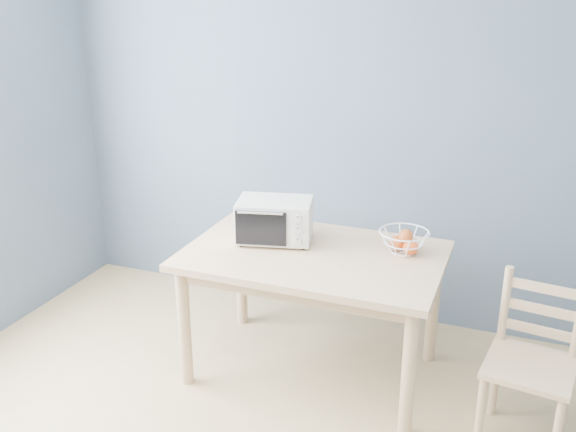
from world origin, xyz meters
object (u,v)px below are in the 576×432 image
at_px(dining_chair, 531,366).
at_px(dining_table, 313,269).
at_px(toaster_oven, 272,220).
at_px(fruit_basket, 404,241).

bearing_deg(dining_chair, dining_table, 178.28).
relative_size(toaster_oven, dining_chair, 0.55).
relative_size(dining_table, fruit_basket, 3.92).
bearing_deg(toaster_oven, dining_chair, -24.17).
distance_m(fruit_basket, dining_chair, 0.89).
xyz_separation_m(toaster_oven, fruit_basket, (0.74, 0.10, -0.06)).
height_order(toaster_oven, fruit_basket, toaster_oven).
distance_m(dining_table, fruit_basket, 0.52).
distance_m(toaster_oven, fruit_basket, 0.75).
bearing_deg(fruit_basket, dining_chair, -27.40).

